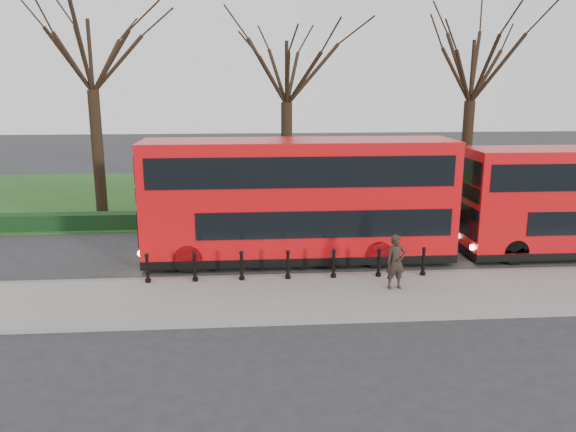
{
  "coord_description": "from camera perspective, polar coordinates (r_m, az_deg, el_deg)",
  "views": [
    {
      "loc": [
        -0.25,
        -20.23,
        6.94
      ],
      "look_at": [
        1.34,
        0.5,
        2.0
      ],
      "focal_mm": 35.0,
      "sensor_mm": 36.0,
      "label": 1
    }
  ],
  "objects": [
    {
      "name": "tree_left",
      "position": [
        31.26,
        -19.51,
        15.88
      ],
      "size": [
        7.67,
        7.67,
        11.98
      ],
      "color": "black",
      "rests_on": "ground"
    },
    {
      "name": "tree_mid",
      "position": [
        30.33,
        -0.14,
        15.07
      ],
      "size": [
        6.91,
        6.91,
        10.8
      ],
      "color": "black",
      "rests_on": "ground"
    },
    {
      "name": "pedestrian",
      "position": [
        19.25,
        10.9,
        -4.6
      ],
      "size": [
        0.74,
        0.54,
        1.87
      ],
      "primitive_type": "imported",
      "rotation": [
        0.0,
        0.0,
        0.14
      ],
      "color": "black",
      "rests_on": "pavement"
    },
    {
      "name": "pavement",
      "position": [
        18.55,
        -3.35,
        -8.38
      ],
      "size": [
        60.0,
        4.0,
        0.15
      ],
      "primitive_type": "cube",
      "color": "gray",
      "rests_on": "ground"
    },
    {
      "name": "bollard_row",
      "position": [
        19.96,
        -0.01,
        -5.01
      ],
      "size": [
        9.97,
        0.15,
        1.0
      ],
      "color": "black",
      "rests_on": "pavement"
    },
    {
      "name": "bus_lead",
      "position": [
        22.02,
        1.09,
        1.52
      ],
      "size": [
        12.08,
        2.77,
        4.81
      ],
      "color": "red",
      "rests_on": "ground"
    },
    {
      "name": "grass_verge",
      "position": [
        35.91,
        -3.91,
        2.24
      ],
      "size": [
        60.0,
        18.0,
        0.06
      ],
      "primitive_type": "cube",
      "color": "#1C4A18",
      "rests_on": "ground"
    },
    {
      "name": "tree_right",
      "position": [
        32.63,
        18.25,
        14.45
      ],
      "size": [
        6.98,
        6.98,
        10.91
      ],
      "color": "black",
      "rests_on": "ground"
    },
    {
      "name": "yellow_line_inner",
      "position": [
        20.92,
        -3.48,
        -6.02
      ],
      "size": [
        60.0,
        0.1,
        0.01
      ],
      "primitive_type": "cube",
      "color": "yellow",
      "rests_on": "ground"
    },
    {
      "name": "ground",
      "position": [
        21.39,
        -3.51,
        -5.59
      ],
      "size": [
        120.0,
        120.0,
        0.0
      ],
      "primitive_type": "plane",
      "color": "#28282B",
      "rests_on": "ground"
    },
    {
      "name": "kerb",
      "position": [
        20.42,
        -3.46,
        -6.3
      ],
      "size": [
        60.0,
        0.25,
        0.16
      ],
      "primitive_type": "cube",
      "color": "slate",
      "rests_on": "ground"
    },
    {
      "name": "yellow_line_outer",
      "position": [
        20.73,
        -3.47,
        -6.2
      ],
      "size": [
        60.0,
        0.1,
        0.01
      ],
      "primitive_type": "cube",
      "color": "yellow",
      "rests_on": "ground"
    },
    {
      "name": "hedge",
      "position": [
        27.81,
        -3.76,
        -0.26
      ],
      "size": [
        60.0,
        0.9,
        0.8
      ],
      "primitive_type": "cube",
      "color": "black",
      "rests_on": "ground"
    }
  ]
}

